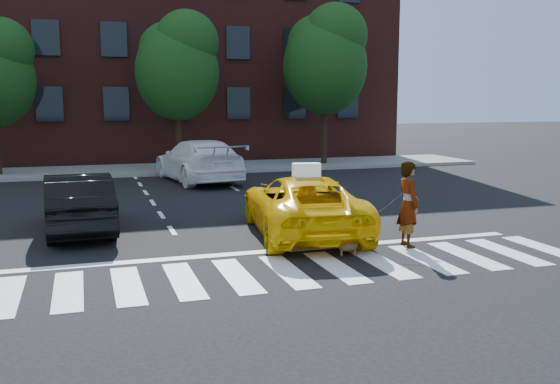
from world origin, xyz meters
name	(u,v)px	position (x,y,z in m)	size (l,w,h in m)	color
ground	(288,272)	(0.00, 0.00, 0.00)	(120.00, 120.00, 0.00)	black
crosswalk	(288,271)	(0.00, 0.00, 0.01)	(13.00, 2.40, 0.01)	silver
stop_line	(264,252)	(0.00, 1.60, 0.01)	(12.00, 0.30, 0.01)	silver
sidewalk_far	(167,169)	(0.00, 17.50, 0.07)	(30.00, 4.00, 0.15)	slate
building	(146,48)	(0.00, 25.00, 6.00)	(26.00, 10.00, 12.00)	#4E1F1C
tree_mid	(178,62)	(0.53, 17.00, 4.85)	(3.69, 3.69, 7.10)	black
tree_right	(326,55)	(7.53, 17.00, 5.26)	(4.00, 4.00, 7.70)	black
taxi	(303,205)	(1.40, 3.02, 0.72)	(2.40, 5.20, 1.44)	#FFC405
black_sedan	(78,203)	(-3.81, 5.01, 0.73)	(1.55, 4.43, 1.46)	black
white_suv	(199,161)	(0.72, 13.37, 0.83)	(2.33, 5.72, 1.66)	white
woman	(408,204)	(3.18, 1.10, 0.96)	(0.70, 0.46, 1.92)	#999999
dog	(346,245)	(1.58, 0.84, 0.22)	(0.63, 0.41, 0.37)	olive
taxi_sign	(306,170)	(1.40, 2.82, 1.60)	(0.65, 0.28, 0.32)	white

